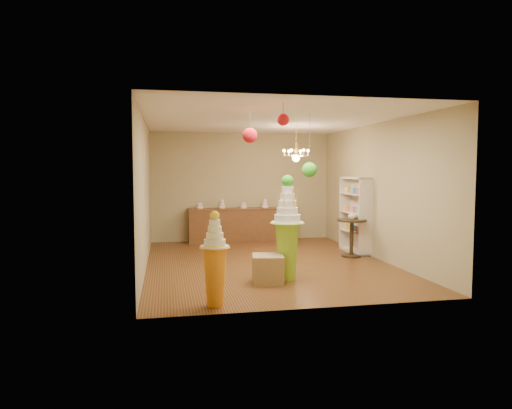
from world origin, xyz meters
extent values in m
plane|color=#563217|center=(0.00, 0.00, 0.00)|extent=(6.50, 6.50, 0.00)
plane|color=silver|center=(0.00, 0.00, 3.00)|extent=(6.50, 6.50, 0.00)
cube|color=tan|center=(0.00, 3.25, 1.50)|extent=(5.00, 0.04, 3.00)
cube|color=tan|center=(0.00, -3.25, 1.50)|extent=(5.00, 0.04, 3.00)
cube|color=tan|center=(-2.50, 0.00, 1.50)|extent=(0.04, 6.50, 3.00)
cube|color=tan|center=(2.50, 0.00, 1.50)|extent=(0.04, 6.50, 3.00)
cone|color=#89BD29|center=(0.04, -1.49, 0.51)|extent=(0.52, 0.52, 1.02)
cylinder|color=white|center=(0.04, -1.49, 1.03)|extent=(0.71, 0.71, 0.03)
cylinder|color=white|center=(0.04, -1.49, 1.11)|extent=(0.58, 0.58, 0.13)
cylinder|color=white|center=(0.04, -1.49, 1.24)|extent=(0.47, 0.47, 0.13)
cylinder|color=white|center=(0.04, -1.49, 1.37)|extent=(0.39, 0.39, 0.13)
cylinder|color=white|center=(0.04, -1.49, 1.49)|extent=(0.32, 0.32, 0.13)
cylinder|color=white|center=(0.04, -1.49, 1.62)|extent=(0.26, 0.26, 0.13)
sphere|color=green|center=(0.04, -1.49, 1.78)|extent=(0.21, 0.21, 0.21)
cone|color=orange|center=(-1.41, -2.85, 0.43)|extent=(0.36, 0.36, 0.85)
cylinder|color=white|center=(-1.41, -2.85, 0.87)|extent=(0.43, 0.43, 0.03)
cylinder|color=white|center=(-1.41, -2.85, 0.93)|extent=(0.32, 0.32, 0.10)
cylinder|color=white|center=(-1.41, -2.85, 1.02)|extent=(0.26, 0.26, 0.10)
cylinder|color=white|center=(-1.41, -2.85, 1.12)|extent=(0.21, 0.21, 0.10)
cylinder|color=white|center=(-1.41, -2.85, 1.21)|extent=(0.16, 0.16, 0.10)
sphere|color=yellow|center=(-1.41, -2.85, 1.32)|extent=(0.14, 0.14, 0.14)
cube|color=#8F774E|center=(-0.36, -1.69, 0.24)|extent=(0.62, 0.62, 0.49)
cube|color=brown|center=(0.00, 2.97, 0.45)|extent=(3.00, 0.50, 0.90)
cube|color=brown|center=(0.00, 2.97, 0.91)|extent=(3.04, 0.54, 0.03)
cylinder|color=white|center=(-1.20, 2.97, 1.00)|extent=(0.18, 0.18, 0.16)
cylinder|color=white|center=(-0.60, 2.97, 1.04)|extent=(0.18, 0.18, 0.24)
cylinder|color=white|center=(0.00, 2.97, 1.00)|extent=(0.18, 0.18, 0.16)
cylinder|color=white|center=(0.60, 2.97, 1.04)|extent=(0.18, 0.18, 0.24)
cylinder|color=white|center=(1.20, 2.97, 1.00)|extent=(0.18, 0.18, 0.16)
cube|color=beige|center=(2.48, 0.80, 0.90)|extent=(0.04, 1.20, 1.80)
cube|color=beige|center=(2.32, 0.80, 0.50)|extent=(0.30, 1.14, 0.03)
cube|color=beige|center=(2.32, 0.80, 0.95)|extent=(0.30, 1.14, 0.03)
cube|color=beige|center=(2.32, 0.80, 1.40)|extent=(0.30, 1.14, 0.03)
cylinder|color=black|center=(2.04, 0.29, 0.02)|extent=(0.56, 0.56, 0.04)
cylinder|color=black|center=(2.04, 0.29, 0.42)|extent=(0.11, 0.11, 0.83)
cylinder|color=black|center=(2.04, 0.29, 0.83)|extent=(0.83, 0.83, 0.04)
imported|color=beige|center=(2.04, 0.29, 0.95)|extent=(0.18, 0.18, 0.18)
cylinder|color=#40372E|center=(-0.69, -1.73, 2.78)|extent=(0.01, 0.01, 0.45)
sphere|color=red|center=(-0.69, -1.73, 2.55)|extent=(0.25, 0.25, 0.25)
cylinder|color=#40372E|center=(0.50, -1.32, 2.49)|extent=(0.01, 0.01, 1.02)
sphere|color=green|center=(0.50, -1.32, 1.98)|extent=(0.27, 0.27, 0.27)
cylinder|color=#40372E|center=(-0.33, -2.58, 2.87)|extent=(0.01, 0.01, 0.27)
sphere|color=red|center=(-0.33, -2.58, 2.73)|extent=(0.19, 0.19, 0.19)
cylinder|color=#EFCC54|center=(0.91, 0.96, 2.75)|extent=(0.02, 0.02, 0.50)
cylinder|color=#EFCC54|center=(0.91, 0.96, 2.45)|extent=(0.10, 0.10, 0.30)
sphere|color=#FFC28C|center=(0.91, 0.96, 2.25)|extent=(0.18, 0.18, 0.18)
camera|label=1|loc=(-2.09, -9.35, 1.97)|focal=32.00mm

